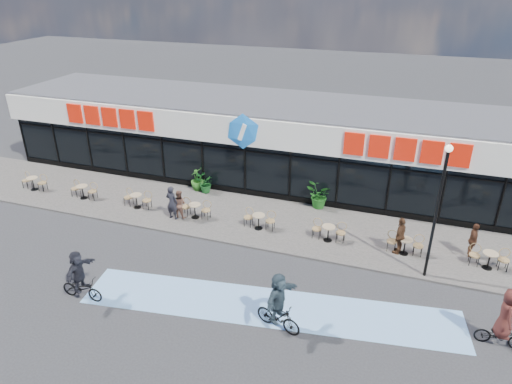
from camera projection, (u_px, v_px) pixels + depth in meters
ground at (189, 265)px, 19.31m from camera, size 120.00×120.00×0.00m
sidewalk at (229, 215)px, 23.12m from camera, size 44.00×5.00×0.10m
bike_lane at (268, 307)px, 16.87m from camera, size 14.17×4.13×0.01m
building at (262, 139)px, 26.75m from camera, size 30.60×6.57×4.75m
lamp_post at (438, 203)px, 17.05m from camera, size 0.28×0.28×5.60m
bistro_set_0 at (34, 182)px, 25.60m from camera, size 1.54×0.62×0.90m
bistro_set_1 at (84, 190)px, 24.62m from camera, size 1.54×0.62×0.90m
bistro_set_2 at (137, 199)px, 23.65m from camera, size 1.54×0.62×0.90m
bistro_set_3 at (196, 209)px, 22.68m from camera, size 1.54×0.62×0.90m
bistro_set_4 at (259, 219)px, 21.71m from camera, size 1.54×0.62×0.90m
bistro_set_5 at (329, 231)px, 20.74m from camera, size 1.54×0.62×0.90m
bistro_set_6 at (405, 244)px, 19.77m from camera, size 1.54×0.62×0.90m
bistro_set_7 at (489, 258)px, 18.80m from camera, size 1.54×0.62×0.90m
potted_plant_left at (197, 179)px, 25.43m from camera, size 0.80×0.80×1.32m
potted_plant_mid at (205, 184)px, 25.18m from camera, size 1.23×1.19×1.04m
potted_plant_right at (318, 196)px, 23.48m from camera, size 1.35×1.21×1.35m
patron_left at (172, 202)px, 22.37m from camera, size 0.68×0.49×1.75m
patron_right at (179, 204)px, 22.54m from camera, size 0.73×0.58×1.46m
pedestrian_a at (400, 236)px, 19.59m from camera, size 0.69×1.08×1.72m
pedestrian_b at (473, 240)px, 19.39m from camera, size 0.41×0.93×1.58m
cyclist_a at (278, 304)px, 15.38m from camera, size 1.80×1.78×2.28m
cyclist_b at (504, 323)px, 14.76m from camera, size 1.57×0.87×2.23m
cyclist_c at (80, 279)px, 16.93m from camera, size 1.73×1.52×2.08m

